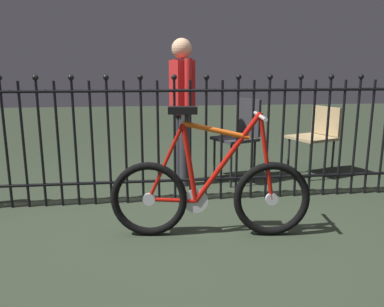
{
  "coord_description": "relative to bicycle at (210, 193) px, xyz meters",
  "views": [
    {
      "loc": [
        -0.26,
        -2.69,
        1.19
      ],
      "look_at": [
        0.1,
        0.2,
        0.55
      ],
      "focal_mm": 36.07,
      "sensor_mm": 36.0,
      "label": 1
    }
  ],
  "objects": [
    {
      "name": "person_visitor",
      "position": [
        -0.07,
        1.33,
        0.55
      ],
      "size": [
        0.24,
        0.47,
        1.49
      ],
      "color": "#2D2D33",
      "rests_on": "ground"
    },
    {
      "name": "chair_tan",
      "position": [
        1.47,
        1.49,
        0.16
      ],
      "size": [
        0.54,
        0.54,
        0.78
      ],
      "color": "black",
      "rests_on": "ground"
    },
    {
      "name": "iron_fence",
      "position": [
        -0.24,
        0.78,
        0.28
      ],
      "size": [
        4.66,
        0.07,
        1.21
      ],
      "color": "black",
      "rests_on": "ground"
    },
    {
      "name": "bicycle",
      "position": [
        0.0,
        0.0,
        0.0
      ],
      "size": [
        1.43,
        0.4,
        0.94
      ],
      "color": "black",
      "rests_on": "ground"
    },
    {
      "name": "ground_plane",
      "position": [
        -0.19,
        0.09,
        -0.32
      ],
      "size": [
        20.0,
        20.0,
        0.0
      ],
      "primitive_type": "plane",
      "color": "#2E3828"
    },
    {
      "name": "chair_charcoal",
      "position": [
        0.56,
        1.35,
        0.22
      ],
      "size": [
        0.5,
        0.5,
        0.88
      ],
      "color": "black",
      "rests_on": "ground"
    }
  ]
}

